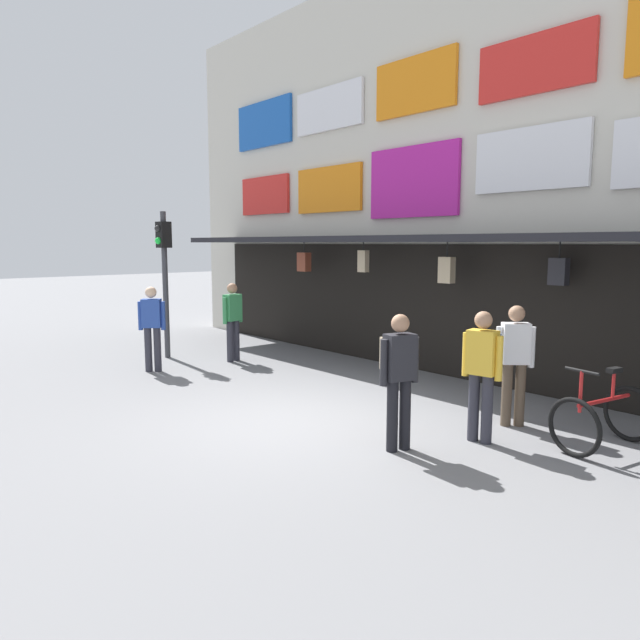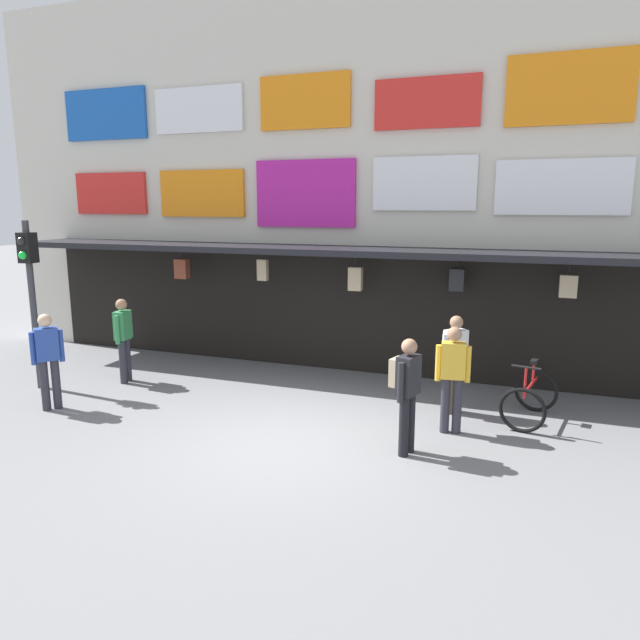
# 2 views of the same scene
# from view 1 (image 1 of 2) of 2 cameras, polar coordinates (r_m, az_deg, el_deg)

# --- Properties ---
(ground_plane) EXTENTS (80.00, 80.00, 0.00)m
(ground_plane) POSITION_cam_1_polar(r_m,az_deg,el_deg) (8.50, -2.48, -9.74)
(ground_plane) COLOR slate
(shopfront) EXTENTS (18.00, 2.60, 8.00)m
(shopfront) POSITION_cam_1_polar(r_m,az_deg,el_deg) (11.62, 15.91, 14.36)
(shopfront) COLOR beige
(shopfront) RESTS_ON ground
(traffic_light_near) EXTENTS (0.29, 0.33, 3.20)m
(traffic_light_near) POSITION_cam_1_polar(r_m,az_deg,el_deg) (13.22, -14.96, 5.61)
(traffic_light_near) COLOR #38383D
(traffic_light_near) RESTS_ON ground
(bicycle_parked) EXTENTS (0.92, 1.27, 1.05)m
(bicycle_parked) POSITION_cam_1_polar(r_m,az_deg,el_deg) (8.05, 25.87, -8.56)
(bicycle_parked) COLOR black
(bicycle_parked) RESTS_ON ground
(pedestrian_in_yellow) EXTENTS (0.47, 0.48, 1.68)m
(pedestrian_in_yellow) POSITION_cam_1_polar(r_m,az_deg,el_deg) (11.92, -16.04, -0.19)
(pedestrian_in_yellow) COLOR #2D2D38
(pedestrian_in_yellow) RESTS_ON ground
(pedestrian_in_black) EXTENTS (0.28, 0.52, 1.68)m
(pedestrian_in_black) POSITION_cam_1_polar(r_m,az_deg,el_deg) (12.59, -8.51, 0.25)
(pedestrian_in_black) COLOR #2D2D38
(pedestrian_in_black) RESTS_ON ground
(pedestrian_in_blue) EXTENTS (0.52, 0.40, 1.68)m
(pedestrian_in_blue) POSITION_cam_1_polar(r_m,az_deg,el_deg) (7.66, 15.58, -4.33)
(pedestrian_in_blue) COLOR #2D2D38
(pedestrian_in_blue) RESTS_ON ground
(pedestrian_in_red) EXTENTS (0.43, 0.51, 1.68)m
(pedestrian_in_red) POSITION_cam_1_polar(r_m,az_deg,el_deg) (7.15, 7.65, -4.95)
(pedestrian_in_red) COLOR black
(pedestrian_in_red) RESTS_ON ground
(pedestrian_in_white) EXTENTS (0.41, 0.41, 1.68)m
(pedestrian_in_white) POSITION_cam_1_polar(r_m,az_deg,el_deg) (8.46, 18.47, -3.59)
(pedestrian_in_white) COLOR brown
(pedestrian_in_white) RESTS_ON ground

